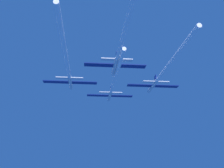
# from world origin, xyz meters

# --- Properties ---
(jet_lead) EXTENTS (17.93, 48.92, 2.97)m
(jet_lead) POSITION_xyz_m (0.83, -11.99, -0.06)
(jet_lead) COLOR silver
(jet_left_wing) EXTENTS (17.93, 51.45, 2.97)m
(jet_left_wing) POSITION_xyz_m (-13.81, -27.31, 0.02)
(jet_left_wing) COLOR silver
(jet_right_wing) EXTENTS (17.93, 47.06, 2.97)m
(jet_right_wing) POSITION_xyz_m (14.65, -25.22, -0.26)
(jet_right_wing) COLOR silver
(jet_slot) EXTENTS (17.93, 51.26, 2.97)m
(jet_slot) POSITION_xyz_m (-0.10, -41.48, 0.59)
(jet_slot) COLOR silver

